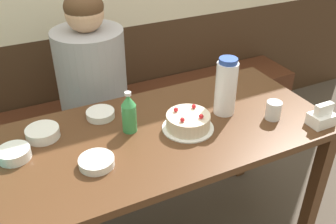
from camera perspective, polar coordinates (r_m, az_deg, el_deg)
The scene contains 12 objects.
bench_seat at distance 2.57m, azimuth -8.42°, elevation -2.87°, with size 2.78×0.38×0.44m.
dining_table at distance 1.69m, azimuth -0.35°, elevation -5.43°, with size 1.46×0.70×0.75m.
birthday_cake at distance 1.62m, azimuth 3.08°, elevation -1.50°, with size 0.23×0.23×0.09m.
water_pitcher at distance 1.70m, azimuth 8.82°, elevation 3.80°, with size 0.10×0.10×0.27m.
soju_bottle at distance 1.58m, azimuth -5.96°, elevation -0.14°, with size 0.06×0.06×0.19m.
napkin_holder at distance 1.77m, azimuth 22.38°, elevation -0.73°, with size 0.11×0.08×0.11m.
bowl_soup_white at distance 1.65m, azimuth -18.55°, elevation -3.04°, with size 0.14×0.14×0.04m.
bowl_rice_small at distance 1.45m, azimuth -10.83°, elevation -7.48°, with size 0.14×0.14×0.03m.
bowl_side_dish at distance 1.57m, azimuth -22.40°, elevation -5.90°, with size 0.13×0.13×0.04m.
bowl_sauce_shallow at distance 1.73m, azimuth -10.25°, elevation -0.31°, with size 0.13×0.13×0.03m.
glass_water_tall at distance 1.75m, azimuth 15.77°, elevation 0.26°, with size 0.07×0.07×0.08m.
person_grey_tee at distance 2.15m, azimuth -11.07°, elevation 1.56°, with size 0.37×0.37×1.22m.
Camera 1 is at (-0.58, -1.21, 1.67)m, focal length 40.00 mm.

